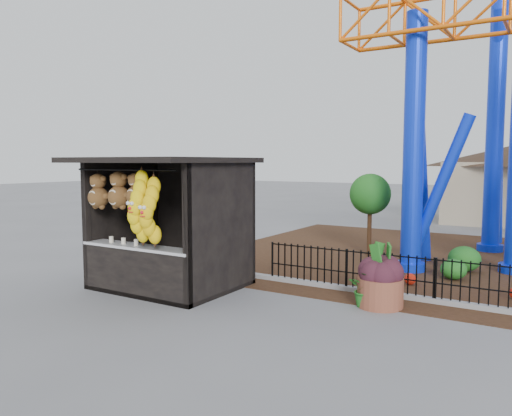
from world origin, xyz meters
The scene contains 6 objects.
ground centered at (0.00, 0.00, 0.00)m, with size 120.00×120.00×0.00m, color slate.
curb centered at (4.00, 3.00, 0.06)m, with size 18.00×0.18×0.12m, color gray.
prize_booth centered at (-3.00, 0.88, 1.54)m, with size 3.50×3.40×3.12m.
terracotta_planter centered at (1.87, 2.17, 0.31)m, with size 0.95×0.95×0.62m, color brown.
planter_foliage centered at (1.87, 2.17, 0.94)m, with size 0.70×0.70×0.64m, color #34141E.
potted_plant centered at (1.64, 2.00, 0.39)m, with size 0.69×0.60×0.77m, color #30601C.
Camera 1 is at (5.01, -7.86, 3.02)m, focal length 35.00 mm.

